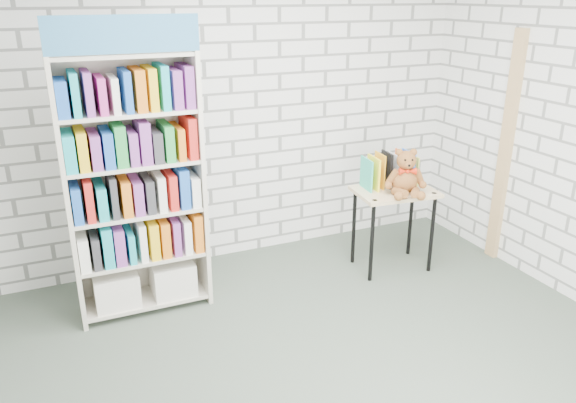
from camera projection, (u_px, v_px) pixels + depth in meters
name	position (u px, v px, depth m)	size (l,w,h in m)	color
ground	(333.00, 371.00, 3.76)	(4.50, 4.50, 0.00)	#414D41
room_shell	(342.00, 106.00, 3.13)	(4.52, 4.02, 2.81)	silver
bookshelf	(135.00, 186.00, 4.19)	(1.00, 0.39, 2.25)	beige
display_table	(394.00, 201.00, 4.97)	(0.74, 0.55, 0.75)	tan
table_books	(390.00, 171.00, 4.98)	(0.50, 0.26, 0.29)	#2AB997
teddy_bear	(406.00, 176.00, 4.79)	(0.36, 0.35, 0.39)	brown
door_trim	(506.00, 150.00, 5.04)	(0.05, 0.12, 2.10)	tan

